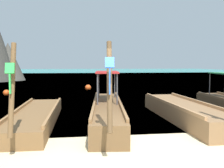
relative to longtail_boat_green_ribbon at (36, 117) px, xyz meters
name	(u,v)px	position (x,y,z in m)	size (l,w,h in m)	color
ground	(130,150)	(2.76, -3.23, -0.25)	(120.00, 120.00, 0.00)	beige
sea_water	(82,73)	(2.76, 58.09, -0.25)	(120.00, 120.00, 0.00)	teal
longtail_boat_green_ribbon	(36,117)	(0.00, 0.00, 0.00)	(1.42, 6.53, 2.65)	brown
longtail_boat_blue_ribbon	(107,111)	(2.59, 0.12, 0.13)	(1.75, 7.66, 2.68)	brown
longtail_boat_violet_ribbon	(184,112)	(5.52, -0.12, 0.07)	(1.35, 6.95, 2.69)	olive
mooring_buoy_near	(88,88)	(2.38, 11.56, -0.01)	(0.48, 0.48, 0.48)	#EA5119
mooring_buoy_far	(6,93)	(-3.22, 8.56, -0.03)	(0.44, 0.44, 0.44)	#EA5119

